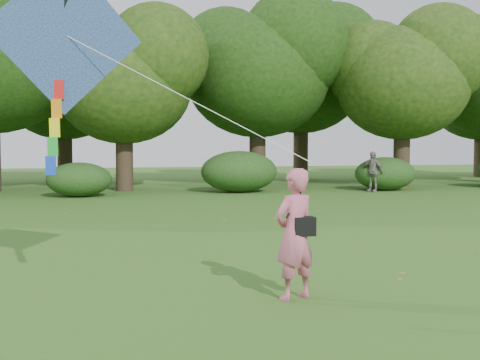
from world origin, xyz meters
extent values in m
plane|color=#265114|center=(0.00, 0.00, 0.00)|extent=(100.00, 100.00, 0.00)
imported|color=#C05A75|center=(-0.75, -0.76, 0.91)|extent=(0.78, 0.66, 1.82)
imported|color=slate|center=(8.99, 16.67, 0.93)|extent=(1.04, 1.13, 1.85)
cube|color=black|center=(-0.63, -0.79, 1.02)|extent=(0.30, 0.20, 0.26)
cylinder|color=black|center=(-0.75, -0.80, 1.37)|extent=(0.33, 0.14, 0.47)
cube|color=#2563A3|center=(-3.77, 0.05, 3.62)|extent=(2.09, 0.62, 2.15)
cube|color=black|center=(-3.77, 0.08, 3.62)|extent=(0.20, 0.36, 1.97)
cylinder|color=white|center=(-2.14, -0.38, 2.75)|extent=(3.28, 0.86, 1.76)
cube|color=red|center=(-3.87, 0.07, 2.89)|extent=(0.14, 0.06, 0.26)
cube|color=orange|center=(-3.90, 0.07, 2.63)|extent=(0.14, 0.06, 0.26)
cube|color=yellow|center=(-3.93, 0.07, 2.37)|extent=(0.14, 0.06, 0.26)
cube|color=green|center=(-3.96, 0.07, 2.11)|extent=(0.14, 0.06, 0.26)
cube|color=blue|center=(-3.99, 0.07, 1.85)|extent=(0.14, 0.06, 0.26)
cylinder|color=#3A2D1E|center=(-2.00, 20.00, 1.57)|extent=(0.80, 0.80, 3.15)
ellipsoid|color=#1E3F11|center=(-2.00, 20.00, 4.91)|extent=(6.40, 6.40, 5.44)
cylinder|color=#3A2D1E|center=(5.00, 22.00, 1.84)|extent=(0.86, 0.86, 3.67)
ellipsoid|color=#1E3F11|center=(5.00, 22.00, 5.76)|extent=(7.60, 7.60, 6.46)
cylinder|color=#3A2D1E|center=(12.00, 19.50, 1.72)|extent=(0.83, 0.83, 3.43)
ellipsoid|color=#1E3F11|center=(12.00, 19.50, 5.30)|extent=(6.80, 6.80, 5.78)
cylinder|color=#3A2D1E|center=(-5.00, 27.50, 1.75)|extent=(0.84, 0.84, 3.50)
ellipsoid|color=#1E3F11|center=(-5.00, 27.50, 5.43)|extent=(7.00, 7.00, 5.95)
cylinder|color=#3A2D1E|center=(9.00, 26.50, 2.01)|extent=(0.90, 0.90, 4.02)
ellipsoid|color=#1E3F11|center=(9.00, 26.50, 6.17)|extent=(7.80, 7.80, 6.63)
ellipsoid|color=#264919|center=(-4.00, 17.10, 0.71)|extent=(2.66, 2.09, 1.42)
ellipsoid|color=#264919|center=(3.00, 17.90, 0.94)|extent=(3.50, 2.75, 1.88)
ellipsoid|color=#264919|center=(10.00, 17.40, 0.79)|extent=(2.94, 2.31, 1.58)
cube|color=olive|center=(1.55, 0.42, 0.00)|extent=(0.14, 0.13, 0.01)
cube|color=olive|center=(1.60, 7.11, 0.00)|extent=(0.14, 0.14, 0.01)
cube|color=olive|center=(-4.32, 10.94, 0.00)|extent=(0.10, 0.13, 0.01)
cube|color=olive|center=(0.21, 8.27, 0.00)|extent=(0.14, 0.13, 0.01)
cube|color=olive|center=(1.74, 8.30, 0.00)|extent=(0.13, 0.09, 0.01)
cube|color=olive|center=(3.64, 9.66, 0.00)|extent=(0.13, 0.10, 0.01)
cube|color=olive|center=(1.28, 0.00, 0.00)|extent=(0.14, 0.14, 0.01)
cube|color=olive|center=(4.17, 2.01, 0.00)|extent=(0.14, 0.12, 0.01)
camera|label=1|loc=(-3.43, -8.54, 2.13)|focal=45.00mm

